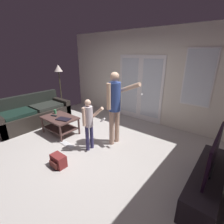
% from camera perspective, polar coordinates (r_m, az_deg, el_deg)
% --- Properties ---
extents(ground_plane, '(5.56, 4.74, 0.02)m').
position_cam_1_polar(ground_plane, '(3.88, -9.47, -12.21)').
color(ground_plane, '#B3ACA7').
extents(wall_back_with_doors, '(5.56, 0.09, 2.71)m').
position_cam_1_polar(wall_back_with_doors, '(5.14, 10.11, 11.61)').
color(wall_back_with_doors, silver).
rests_on(wall_back_with_doors, ground_plane).
extents(leather_couch, '(0.92, 2.08, 0.84)m').
position_cam_1_polar(leather_couch, '(5.47, -26.00, -0.75)').
color(leather_couch, black).
rests_on(leather_couch, ground_plane).
extents(coffee_table, '(0.89, 0.63, 0.46)m').
position_cam_1_polar(coffee_table, '(4.51, -17.66, -3.21)').
color(coffee_table, '#503531').
rests_on(coffee_table, ground_plane).
extents(tv_stand, '(0.40, 1.62, 0.38)m').
position_cam_1_polar(tv_stand, '(3.07, 30.22, -20.19)').
color(tv_stand, black).
rests_on(tv_stand, ground_plane).
extents(flat_screen_tv, '(0.08, 1.13, 0.61)m').
position_cam_1_polar(flat_screen_tv, '(2.80, 32.01, -12.10)').
color(flat_screen_tv, black).
rests_on(flat_screen_tv, tv_stand).
extents(person_adult, '(0.74, 0.45, 1.66)m').
position_cam_1_polar(person_adult, '(3.61, 1.08, 3.29)').
color(person_adult, tan).
rests_on(person_adult, ground_plane).
extents(person_child, '(0.46, 0.31, 1.15)m').
position_cam_1_polar(person_child, '(3.48, -8.03, -2.99)').
color(person_child, navy).
rests_on(person_child, ground_plane).
extents(floor_lamp, '(0.28, 0.28, 1.66)m').
position_cam_1_polar(floor_lamp, '(6.10, -18.10, 12.95)').
color(floor_lamp, '#3A2520').
rests_on(floor_lamp, ground_plane).
extents(backpack, '(0.31, 0.22, 0.23)m').
position_cam_1_polar(backpack, '(3.38, -18.26, -15.88)').
color(backpack, maroon).
rests_on(backpack, ground_plane).
extents(loose_keyboard, '(0.44, 0.14, 0.02)m').
position_cam_1_polar(loose_keyboard, '(4.04, -15.21, -10.96)').
color(loose_keyboard, white).
rests_on(loose_keyboard, ground_plane).
extents(laptop_closed, '(0.38, 0.30, 0.02)m').
position_cam_1_polar(laptop_closed, '(4.27, -16.61, -2.40)').
color(laptop_closed, black).
rests_on(laptop_closed, coffee_table).
extents(cup_near_edge, '(0.07, 0.07, 0.11)m').
position_cam_1_polar(cup_near_edge, '(4.74, -19.22, 0.12)').
color(cup_near_edge, '#3B8354').
rests_on(cup_near_edge, coffee_table).
extents(tv_remote_black, '(0.18, 0.11, 0.02)m').
position_cam_1_polar(tv_remote_black, '(4.57, -19.60, -1.22)').
color(tv_remote_black, black).
rests_on(tv_remote_black, coffee_table).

